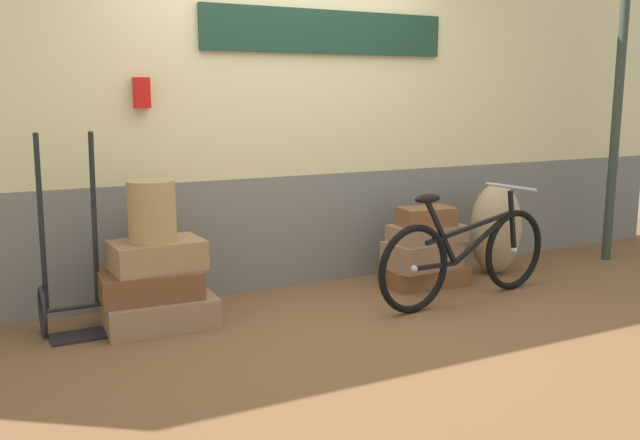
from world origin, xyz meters
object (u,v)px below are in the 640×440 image
at_px(suitcase_0, 160,311).
at_px(suitcase_2, 157,255).
at_px(wicker_basket, 152,211).
at_px(suitcase_4, 422,255).
at_px(suitcase_6, 427,217).
at_px(bicycle, 466,255).
at_px(luggage_trolley, 73,290).
at_px(suitcase_3, 424,275).
at_px(suitcase_1, 150,284).
at_px(suitcase_5, 427,233).
at_px(burlap_sack, 496,228).

relative_size(suitcase_0, suitcase_2, 1.22).
height_order(suitcase_0, wicker_basket, wicker_basket).
bearing_deg(wicker_basket, suitcase_4, -0.26).
relative_size(suitcase_2, suitcase_6, 1.37).
distance_m(suitcase_2, bicycle, 2.15).
height_order(suitcase_4, wicker_basket, wicker_basket).
height_order(suitcase_0, bicycle, bicycle).
height_order(suitcase_2, wicker_basket, wicker_basket).
bearing_deg(bicycle, wicker_basket, 167.47).
relative_size(suitcase_0, suitcase_4, 1.25).
relative_size(suitcase_0, suitcase_6, 1.67).
bearing_deg(suitcase_6, bicycle, -80.71).
relative_size(suitcase_0, luggage_trolley, 0.55).
bearing_deg(suitcase_2, bicycle, -16.45).
xyz_separation_m(suitcase_6, wicker_basket, (-2.08, 0.02, 0.20)).
xyz_separation_m(suitcase_6, luggage_trolley, (-2.57, 0.11, -0.26)).
bearing_deg(suitcase_3, luggage_trolley, -174.77).
distance_m(suitcase_1, luggage_trolley, 0.46).
bearing_deg(luggage_trolley, suitcase_6, -2.38).
bearing_deg(suitcase_6, luggage_trolley, -176.70).
height_order(suitcase_0, suitcase_5, suitcase_5).
xyz_separation_m(suitcase_5, bicycle, (0.01, -0.46, -0.08)).
bearing_deg(suitcase_5, suitcase_4, 177.91).
bearing_deg(wicker_basket, suitcase_6, -0.58).
xyz_separation_m(luggage_trolley, bicycle, (2.59, -0.55, 0.05)).
bearing_deg(suitcase_5, suitcase_6, -146.81).
xyz_separation_m(suitcase_3, burlap_sack, (0.72, 0.02, 0.30)).
bearing_deg(suitcase_6, suitcase_1, -175.17).
distance_m(suitcase_1, suitcase_5, 2.13).
relative_size(suitcase_6, wicker_basket, 1.06).
height_order(suitcase_3, suitcase_6, suitcase_6).
bearing_deg(bicycle, suitcase_4, 96.46).
bearing_deg(bicycle, luggage_trolley, 167.94).
bearing_deg(suitcase_4, burlap_sack, -1.09).
distance_m(suitcase_3, wicker_basket, 2.20).
distance_m(suitcase_3, burlap_sack, 0.79).
distance_m(suitcase_4, luggage_trolley, 2.54).
xyz_separation_m(suitcase_4, luggage_trolley, (-2.54, 0.09, 0.03)).
xyz_separation_m(suitcase_1, suitcase_4, (2.09, -0.02, -0.03)).
bearing_deg(suitcase_3, suitcase_5, -77.09).
bearing_deg(suitcase_1, suitcase_5, 3.39).
distance_m(suitcase_0, suitcase_5, 2.10).
bearing_deg(suitcase_6, burlap_sack, 9.86).
relative_size(suitcase_1, burlap_sack, 0.83).
xyz_separation_m(suitcase_5, wicker_basket, (-2.10, 0.01, 0.33)).
height_order(suitcase_0, suitcase_1, suitcase_1).
relative_size(suitcase_0, suitcase_1, 1.10).
bearing_deg(suitcase_0, bicycle, -10.06).
relative_size(suitcase_3, luggage_trolley, 0.50).
bearing_deg(suitcase_1, suitcase_6, 3.12).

